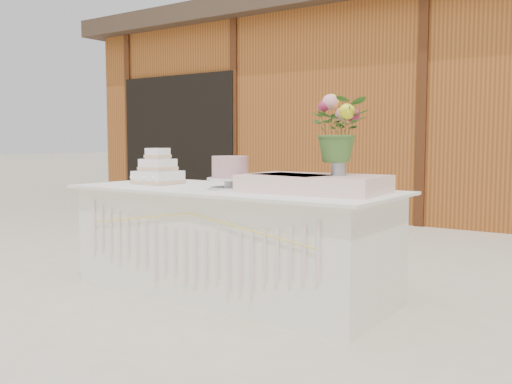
% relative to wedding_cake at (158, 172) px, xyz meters
% --- Properties ---
extents(ground, '(80.00, 80.00, 0.00)m').
position_rel_wedding_cake_xyz_m(ground, '(0.71, 0.02, -0.86)').
color(ground, beige).
rests_on(ground, ground).
extents(barn, '(12.60, 4.60, 3.30)m').
position_rel_wedding_cake_xyz_m(barn, '(0.70, 6.02, 0.81)').
color(barn, '#97521F').
rests_on(barn, ground).
extents(cake_table, '(2.40, 1.00, 0.77)m').
position_rel_wedding_cake_xyz_m(cake_table, '(0.71, 0.02, -0.48)').
color(cake_table, white).
rests_on(cake_table, ground).
extents(wedding_cake, '(0.31, 0.31, 0.28)m').
position_rel_wedding_cake_xyz_m(wedding_cake, '(0.00, 0.00, 0.00)').
color(wedding_cake, white).
rests_on(wedding_cake, cake_table).
extents(pink_cake_stand, '(0.32, 0.32, 0.23)m').
position_rel_wedding_cake_xyz_m(pink_cake_stand, '(0.77, -0.08, 0.03)').
color(pink_cake_stand, white).
rests_on(pink_cake_stand, cake_table).
extents(satin_runner, '(0.94, 0.57, 0.12)m').
position_rel_wedding_cake_xyz_m(satin_runner, '(1.36, 0.05, -0.04)').
color(satin_runner, '#FBCFCA').
rests_on(satin_runner, cake_table).
extents(flower_vase, '(0.10, 0.10, 0.13)m').
position_rel_wedding_cake_xyz_m(flower_vase, '(1.52, 0.08, 0.09)').
color(flower_vase, '#A2A2A6').
rests_on(flower_vase, satin_runner).
extents(bouquet, '(0.48, 0.47, 0.41)m').
position_rel_wedding_cake_xyz_m(bouquet, '(1.52, 0.08, 0.36)').
color(bouquet, '#3B6227').
rests_on(bouquet, flower_vase).
extents(loose_flowers, '(0.21, 0.37, 0.02)m').
position_rel_wedding_cake_xyz_m(loose_flowers, '(-0.23, 0.03, -0.09)').
color(loose_flowers, pink).
rests_on(loose_flowers, cake_table).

